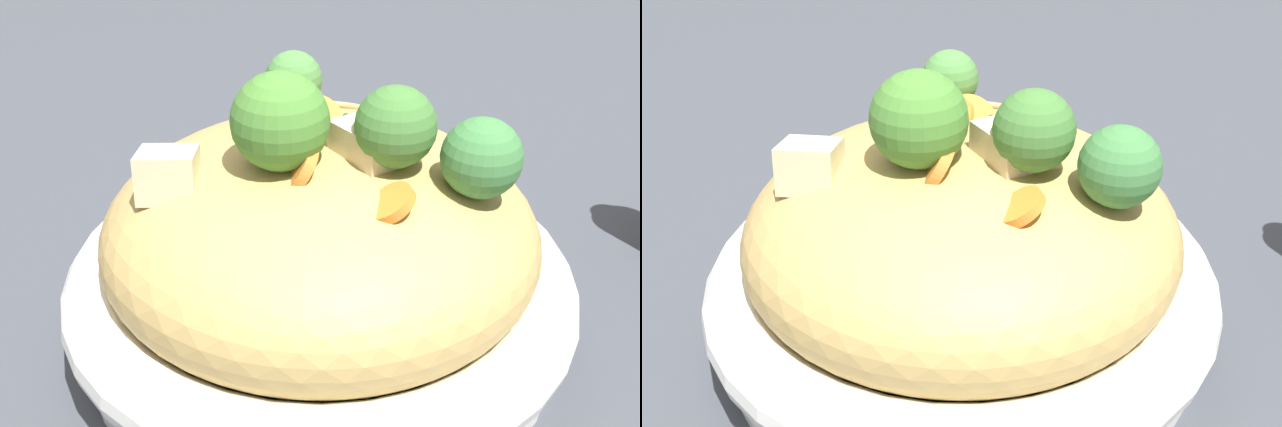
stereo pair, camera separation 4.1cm
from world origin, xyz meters
The scene contains 7 objects.
ground_plane centered at (0.00, 0.00, 0.00)m, with size 3.00×3.00×0.00m, color #3C3F46.
serving_bowl centered at (0.00, 0.00, 0.03)m, with size 0.29×0.29×0.06m.
noodle_heap centered at (0.00, 0.00, 0.07)m, with size 0.24×0.24×0.10m.
broccoli_florets centered at (0.02, 0.00, 0.14)m, with size 0.17×0.14×0.07m.
carrot_coins centered at (0.01, 0.00, 0.12)m, with size 0.10×0.11×0.03m.
zucchini_slices centered at (-0.01, 0.02, 0.12)m, with size 0.10×0.05×0.04m.
chicken_chunks centered at (-0.01, -0.02, 0.12)m, with size 0.14×0.09×0.04m.
Camera 1 is at (0.13, -0.32, 0.30)m, focal length 42.37 mm.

